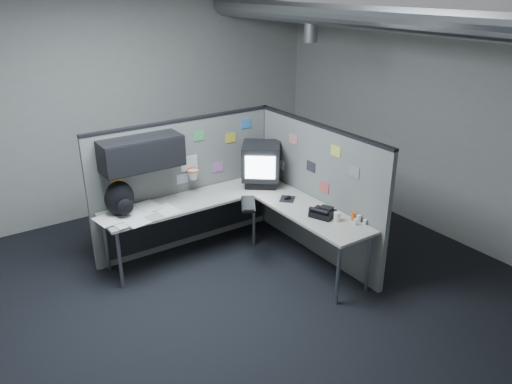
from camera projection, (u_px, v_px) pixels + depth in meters
room at (295, 91)px, 5.01m from camera, size 5.62×5.62×3.22m
partition_back at (175, 174)px, 5.95m from camera, size 2.44×0.42×1.63m
partition_right at (317, 190)px, 5.95m from camera, size 0.07×2.23×1.63m
desk at (228, 211)px, 5.90m from camera, size 2.31×2.11×0.73m
monitor at (261, 164)px, 6.27m from camera, size 0.65×0.65×0.53m
keyboard at (248, 204)px, 5.75m from camera, size 0.35×0.45×0.04m
mouse at (287, 198)px, 5.91m from camera, size 0.27×0.26×0.05m
phone at (322, 213)px, 5.47m from camera, size 0.30×0.31×0.12m
bottles at (357, 219)px, 5.34m from camera, size 0.14×0.19×0.09m
cup at (337, 217)px, 5.36m from camera, size 0.08×0.08×0.10m
papers at (137, 215)px, 5.50m from camera, size 0.93×0.64×0.02m
backpack at (120, 199)px, 5.44m from camera, size 0.38×0.37×0.40m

